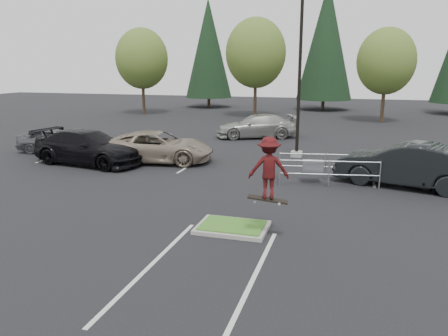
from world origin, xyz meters
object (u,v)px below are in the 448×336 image
(car_l_grey, at_px, (55,140))
(car_l_tan, at_px, (157,147))
(decid_a, at_px, (142,61))
(light_pole, at_px, (300,75))
(cart_corral, at_px, (316,166))
(decid_c, at_px, (386,63))
(conif_b, at_px, (326,41))
(conif_a, at_px, (208,49))
(car_r_charc, at_px, (406,165))
(skateboarder, at_px, (268,168))
(car_far_silver, at_px, (258,126))
(car_l_black, at_px, (87,147))
(decid_b, at_px, (256,55))

(car_l_grey, bearing_deg, car_l_tan, -106.57)
(decid_a, xyz_separation_m, car_l_grey, (4.51, -20.75, -4.84))
(light_pole, bearing_deg, cart_corral, -74.54)
(decid_c, xyz_separation_m, conif_b, (-5.99, 10.67, 2.59))
(conif_a, bearing_deg, car_r_charc, -59.15)
(skateboarder, distance_m, car_l_grey, 17.73)
(car_far_silver, bearing_deg, car_l_tan, -42.60)
(decid_c, distance_m, car_l_grey, 28.68)
(decid_a, relative_size, conif_a, 0.69)
(cart_corral, xyz_separation_m, car_l_tan, (-8.53, 1.98, 0.07))
(car_l_grey, bearing_deg, conif_a, -8.82)
(conif_a, bearing_deg, cart_corral, -64.45)
(conif_b, xyz_separation_m, car_l_black, (-9.77, -33.50, -6.96))
(conif_b, relative_size, car_far_silver, 2.55)
(decid_b, xyz_separation_m, car_l_grey, (-7.49, -21.25, -5.30))
(decid_c, relative_size, conif_a, 0.64)
(decid_c, bearing_deg, conif_a, 153.04)
(conif_b, bearing_deg, cart_corral, -86.59)
(decid_c, distance_m, conif_b, 12.51)
(decid_b, relative_size, conif_b, 0.66)
(light_pole, xyz_separation_m, car_l_black, (-10.27, -5.00, -3.67))
(cart_corral, relative_size, car_far_silver, 0.77)
(light_pole, xyz_separation_m, decid_a, (-18.51, 18.03, 1.02))
(decid_c, height_order, car_l_black, decid_c)
(decid_a, distance_m, car_r_charc, 33.39)
(car_far_silver, bearing_deg, car_l_grey, -72.86)
(decid_a, bearing_deg, car_r_charc, -44.16)
(car_l_black, distance_m, car_r_charc, 15.48)
(conif_a, relative_size, conif_b, 0.90)
(decid_a, bearing_deg, conif_a, 68.09)
(decid_a, xyz_separation_m, conif_b, (18.01, 10.47, 2.27))
(cart_corral, height_order, car_l_black, car_l_black)
(decid_b, xyz_separation_m, conif_a, (-7.99, 9.47, 1.05))
(conif_b, relative_size, skateboarder, 7.50)
(decid_b, relative_size, car_far_silver, 1.69)
(skateboarder, relative_size, car_r_charc, 0.34)
(car_l_tan, distance_m, car_far_silver, 10.16)
(car_l_tan, relative_size, car_far_silver, 1.04)
(car_l_grey, distance_m, car_r_charc, 19.35)
(decid_c, bearing_deg, car_far_silver, -127.31)
(decid_a, bearing_deg, car_l_grey, -77.74)
(cart_corral, xyz_separation_m, car_far_silver, (-5.06, 11.54, 0.08))
(decid_a, distance_m, conif_b, 20.95)
(skateboarder, relative_size, car_far_silver, 0.34)
(car_l_tan, bearing_deg, car_l_grey, 73.97)
(car_l_black, bearing_deg, cart_corral, -84.37)
(decid_b, distance_m, conif_b, 11.78)
(decid_b, distance_m, car_r_charc, 26.78)
(cart_corral, relative_size, car_l_grey, 1.01)
(car_l_tan, bearing_deg, skateboarder, -148.57)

